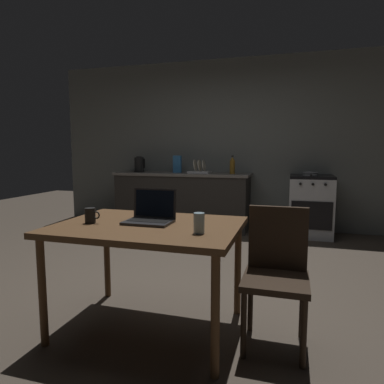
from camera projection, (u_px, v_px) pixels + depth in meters
name	position (u px, v px, depth m)	size (l,w,h in m)	color
ground_plane	(176.00, 281.00, 3.27)	(12.00, 12.00, 0.00)	#473D33
back_wall	(246.00, 144.00, 5.46)	(6.40, 0.10, 2.67)	slate
kitchen_counter	(182.00, 200.00, 5.50)	(2.16, 0.64, 0.88)	#282623
stove_oven	(311.00, 206.00, 4.95)	(0.60, 0.62, 0.88)	#B7BABF
dining_table	(148.00, 234.00, 2.33)	(1.23, 0.90, 0.74)	brown
chair	(276.00, 267.00, 2.19)	(0.40, 0.40, 0.87)	#2D2116
laptop	(150.00, 216.00, 2.37)	(0.32, 0.24, 0.23)	#232326
electric_kettle	(139.00, 165.00, 5.65)	(0.18, 0.16, 0.26)	black
bottle	(232.00, 165.00, 5.16)	(0.08, 0.08, 0.28)	#8C601E
frying_pan	(310.00, 174.00, 4.88)	(0.23, 0.40, 0.05)	gray
coffee_mug	(90.00, 215.00, 2.35)	(0.11, 0.07, 0.10)	black
drinking_glass	(199.00, 223.00, 2.05)	(0.07, 0.07, 0.12)	#99B7C6
cereal_box	(177.00, 164.00, 5.48)	(0.13, 0.05, 0.27)	#3372B2
dish_rack	(200.00, 170.00, 5.36)	(0.34, 0.26, 0.21)	silver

